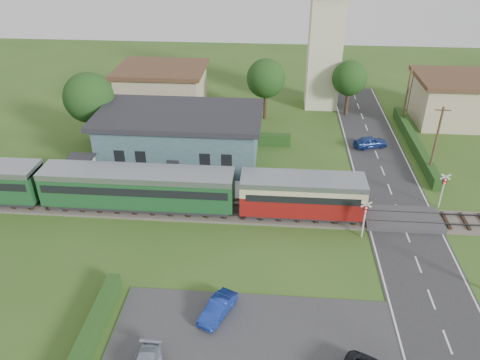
# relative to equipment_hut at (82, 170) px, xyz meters

# --- Properties ---
(ground) EXTENTS (120.00, 120.00, 0.00)m
(ground) POSITION_rel_equipment_hut_xyz_m (18.00, -5.20, -1.75)
(ground) COLOR #2D4C19
(railway_track) EXTENTS (76.00, 3.20, 0.49)m
(railway_track) POSITION_rel_equipment_hut_xyz_m (18.00, -3.20, -1.64)
(railway_track) COLOR #4C443D
(railway_track) RESTS_ON ground
(road) EXTENTS (6.00, 70.00, 0.05)m
(road) POSITION_rel_equipment_hut_xyz_m (28.00, -5.20, -1.72)
(road) COLOR #28282B
(road) RESTS_ON ground
(car_park) EXTENTS (17.00, 9.00, 0.08)m
(car_park) POSITION_rel_equipment_hut_xyz_m (16.50, -17.20, -1.71)
(car_park) COLOR #333335
(car_park) RESTS_ON ground
(crossing_deck) EXTENTS (6.20, 3.40, 0.45)m
(crossing_deck) POSITION_rel_equipment_hut_xyz_m (28.00, -3.20, -1.52)
(crossing_deck) COLOR #333335
(crossing_deck) RESTS_ON ground
(platform) EXTENTS (30.00, 3.00, 0.45)m
(platform) POSITION_rel_equipment_hut_xyz_m (8.00, 0.00, -1.52)
(platform) COLOR gray
(platform) RESTS_ON ground
(equipment_hut) EXTENTS (2.30, 2.30, 2.55)m
(equipment_hut) POSITION_rel_equipment_hut_xyz_m (0.00, 0.00, 0.00)
(equipment_hut) COLOR beige
(equipment_hut) RESTS_ON platform
(station_building) EXTENTS (16.00, 9.00, 5.30)m
(station_building) POSITION_rel_equipment_hut_xyz_m (8.00, 5.79, 0.95)
(station_building) COLOR slate
(station_building) RESTS_ON ground
(train) EXTENTS (43.20, 2.90, 3.40)m
(train) POSITION_rel_equipment_hut_xyz_m (2.94, -3.20, 0.43)
(train) COLOR #232328
(train) RESTS_ON ground
(church_tower) EXTENTS (6.00, 6.00, 17.60)m
(church_tower) POSITION_rel_equipment_hut_xyz_m (23.00, 22.80, 8.48)
(church_tower) COLOR beige
(church_tower) RESTS_ON ground
(house_west) EXTENTS (10.80, 8.80, 5.50)m
(house_west) POSITION_rel_equipment_hut_xyz_m (3.00, 19.80, 1.04)
(house_west) COLOR tan
(house_west) RESTS_ON ground
(house_east) EXTENTS (8.80, 8.80, 5.50)m
(house_east) POSITION_rel_equipment_hut_xyz_m (38.00, 18.80, 1.05)
(house_east) COLOR tan
(house_east) RESTS_ON ground
(hedge_carpark) EXTENTS (0.80, 9.00, 1.20)m
(hedge_carpark) POSITION_rel_equipment_hut_xyz_m (7.00, -17.20, -1.15)
(hedge_carpark) COLOR #193814
(hedge_carpark) RESTS_ON ground
(hedge_roadside) EXTENTS (0.80, 18.00, 1.20)m
(hedge_roadside) POSITION_rel_equipment_hut_xyz_m (32.20, 10.80, -1.15)
(hedge_roadside) COLOR #193814
(hedge_roadside) RESTS_ON ground
(hedge_station) EXTENTS (22.00, 0.80, 1.30)m
(hedge_station) POSITION_rel_equipment_hut_xyz_m (8.00, 10.30, -1.10)
(hedge_station) COLOR #193814
(hedge_station) RESTS_ON ground
(tree_a) EXTENTS (5.20, 5.20, 8.00)m
(tree_a) POSITION_rel_equipment_hut_xyz_m (-2.00, 8.80, 3.63)
(tree_a) COLOR #332316
(tree_a) RESTS_ON ground
(tree_b) EXTENTS (4.60, 4.60, 7.34)m
(tree_b) POSITION_rel_equipment_hut_xyz_m (16.00, 17.80, 3.27)
(tree_b) COLOR #332316
(tree_b) RESTS_ON ground
(tree_c) EXTENTS (4.20, 4.20, 6.78)m
(tree_c) POSITION_rel_equipment_hut_xyz_m (26.00, 19.80, 2.91)
(tree_c) COLOR #332316
(tree_c) RESTS_ON ground
(utility_pole_c) EXTENTS (1.40, 0.22, 7.00)m
(utility_pole_c) POSITION_rel_equipment_hut_xyz_m (32.20, 4.80, 1.88)
(utility_pole_c) COLOR #473321
(utility_pole_c) RESTS_ON ground
(utility_pole_d) EXTENTS (1.40, 0.22, 7.00)m
(utility_pole_d) POSITION_rel_equipment_hut_xyz_m (32.20, 16.80, 1.88)
(utility_pole_d) COLOR #473321
(utility_pole_d) RESTS_ON ground
(crossing_signal_near) EXTENTS (0.84, 0.28, 3.28)m
(crossing_signal_near) POSITION_rel_equipment_hut_xyz_m (24.40, -5.61, 0.39)
(crossing_signal_near) COLOR silver
(crossing_signal_near) RESTS_ON ground
(crossing_signal_far) EXTENTS (0.84, 0.28, 3.28)m
(crossing_signal_far) POSITION_rel_equipment_hut_xyz_m (31.60, -0.81, 0.39)
(crossing_signal_far) COLOR silver
(crossing_signal_far) RESTS_ON ground
(streetlamp_west) EXTENTS (0.30, 0.30, 5.15)m
(streetlamp_west) POSITION_rel_equipment_hut_xyz_m (-4.00, 14.80, 1.29)
(streetlamp_west) COLOR #3F3F47
(streetlamp_west) RESTS_ON ground
(streetlamp_east) EXTENTS (0.30, 0.30, 5.15)m
(streetlamp_east) POSITION_rel_equipment_hut_xyz_m (34.00, 21.80, 1.29)
(streetlamp_east) COLOR #3F3F47
(streetlamp_east) RESTS_ON ground
(car_on_road) EXTENTS (3.86, 2.49, 1.22)m
(car_on_road) POSITION_rel_equipment_hut_xyz_m (27.56, 10.55, -1.09)
(car_on_road) COLOR navy
(car_on_road) RESTS_ON road
(car_park_blue) EXTENTS (2.38, 3.47, 1.08)m
(car_park_blue) POSITION_rel_equipment_hut_xyz_m (14.18, -14.70, -1.13)
(car_park_blue) COLOR navy
(car_park_blue) RESTS_ON car_park
(pedestrian_near) EXTENTS (0.59, 0.42, 1.54)m
(pedestrian_near) POSITION_rel_equipment_hut_xyz_m (13.26, -0.58, -0.53)
(pedestrian_near) COLOR gray
(pedestrian_near) RESTS_ON platform
(pedestrian_far) EXTENTS (0.68, 0.84, 1.66)m
(pedestrian_far) POSITION_rel_equipment_hut_xyz_m (0.62, 0.17, -0.47)
(pedestrian_far) COLOR gray
(pedestrian_far) RESTS_ON platform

